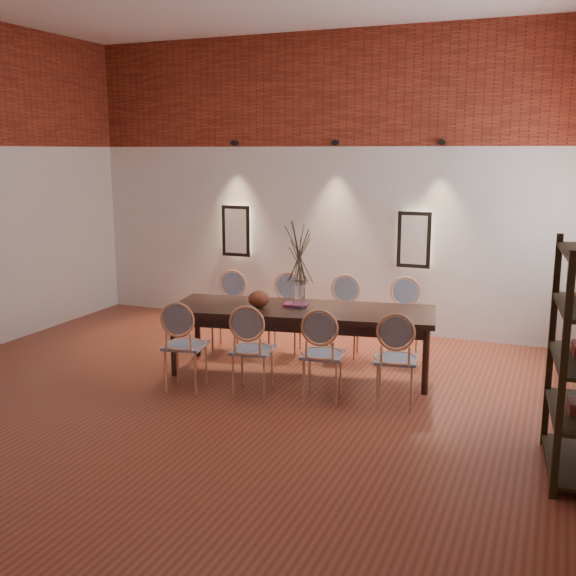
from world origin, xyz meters
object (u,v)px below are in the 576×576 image
at_px(chair_far_b, 285,315).
at_px(chair_far_c, 343,318).
at_px(chair_near_a, 186,345).
at_px(book, 296,305).
at_px(chair_near_d, 396,359).
at_px(bowl, 259,299).
at_px(chair_far_d, 404,321).
at_px(dining_table, 302,341).
at_px(chair_near_c, 323,354).
at_px(chair_near_b, 253,349).
at_px(vase, 299,294).
at_px(chair_far_a, 228,312).

xyz_separation_m(chair_far_b, chair_far_c, (0.71, 0.12, 0.00)).
relative_size(chair_near_a, book, 3.62).
bearing_deg(chair_near_d, bowl, 155.99).
xyz_separation_m(chair_far_d, bowl, (-1.40, -1.05, 0.37)).
bearing_deg(dining_table, chair_near_a, -145.48).
relative_size(chair_near_c, chair_far_b, 1.00).
bearing_deg(chair_near_c, bowl, 140.32).
relative_size(chair_near_b, book, 3.62).
relative_size(chair_near_b, vase, 3.13).
distance_m(chair_near_d, chair_far_d, 1.49).
relative_size(dining_table, vase, 9.60).
xyz_separation_m(dining_table, chair_far_c, (0.23, 0.79, 0.09)).
bearing_deg(chair_far_d, bowl, 27.01).
bearing_deg(chair_near_a, bowl, 48.87).
height_order(chair_far_a, bowl, chair_far_a).
distance_m(chair_near_b, vase, 0.92).
height_order(chair_near_d, bowl, chair_near_d).
distance_m(chair_near_c, book, 0.98).
xyz_separation_m(chair_near_d, chair_far_d, (-0.26, 1.46, 0.00)).
bearing_deg(bowl, chair_far_c, 53.40).
relative_size(chair_near_c, chair_far_d, 1.00).
distance_m(chair_near_b, chair_far_b, 1.49).
bearing_deg(book, chair_near_b, -99.04).
distance_m(dining_table, chair_far_b, 0.83).
bearing_deg(chair_far_c, chair_near_c, 90.00).
relative_size(chair_far_a, bowl, 3.92).
height_order(chair_near_a, chair_near_d, same).
xyz_separation_m(chair_far_b, chair_far_d, (1.42, 0.25, 0.00)).
xyz_separation_m(chair_near_c, book, (-0.57, 0.73, 0.30)).
bearing_deg(bowl, chair_near_a, -121.24).
height_order(chair_far_a, chair_far_d, same).
xyz_separation_m(chair_near_c, bowl, (-0.94, 0.54, 0.37)).
distance_m(chair_near_b, chair_far_c, 1.65).
height_order(chair_near_b, book, chair_near_b).
distance_m(chair_far_a, chair_far_c, 1.44).
xyz_separation_m(chair_near_d, book, (-1.28, 0.61, 0.30)).
height_order(chair_near_c, vase, vase).
bearing_deg(vase, book, 129.12).
distance_m(chair_near_c, chair_near_d, 0.72).
xyz_separation_m(chair_far_a, bowl, (0.73, -0.68, 0.37)).
bearing_deg(chair_far_b, chair_near_d, 134.11).
distance_m(chair_near_c, bowl, 1.15).
relative_size(chair_far_d, book, 3.62).
bearing_deg(chair_far_b, chair_near_a, 64.14).
bearing_deg(book, chair_far_b, 122.86).
distance_m(chair_near_c, chair_far_d, 1.65).
xyz_separation_m(chair_near_d, chair_far_c, (-0.96, 1.34, 0.00)).
relative_size(chair_near_a, chair_far_d, 1.00).
relative_size(chair_near_d, bowl, 3.92).
height_order(chair_far_b, chair_far_d, same).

